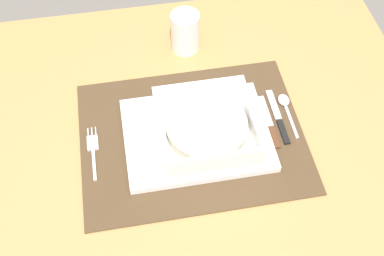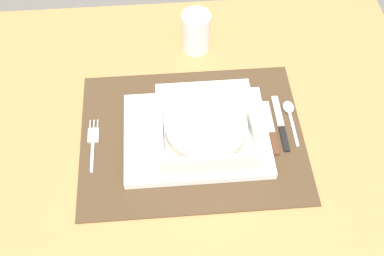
{
  "view_description": "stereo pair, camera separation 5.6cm",
  "coord_description": "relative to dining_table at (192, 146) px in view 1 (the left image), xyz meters",
  "views": [
    {
      "loc": [
        -0.11,
        -0.63,
        1.54
      ],
      "look_at": [
        -0.01,
        -0.05,
        0.76
      ],
      "focal_mm": 46.56,
      "sensor_mm": 36.0,
      "label": 1
    },
    {
      "loc": [
        -0.05,
        -0.64,
        1.54
      ],
      "look_at": [
        -0.01,
        -0.05,
        0.76
      ],
      "focal_mm": 46.56,
      "sensor_mm": 36.0,
      "label": 2
    }
  ],
  "objects": [
    {
      "name": "drinking_glass",
      "position": [
        0.02,
        0.21,
        0.14
      ],
      "size": [
        0.07,
        0.07,
        0.09
      ],
      "color": "white",
      "rests_on": "dining_table"
    },
    {
      "name": "bread_knife",
      "position": [
        0.15,
        -0.05,
        0.11
      ],
      "size": [
        0.01,
        0.14,
        0.01
      ],
      "rotation": [
        0.0,
        0.0,
        -0.04
      ],
      "color": "#59331E",
      "rests_on": "placemat"
    },
    {
      "name": "spoon",
      "position": [
        0.2,
        -0.01,
        0.11
      ],
      "size": [
        0.02,
        0.11,
        0.01
      ],
      "rotation": [
        0.0,
        0.0,
        -0.0
      ],
      "color": "silver",
      "rests_on": "placemat"
    },
    {
      "name": "placemat",
      "position": [
        -0.01,
        -0.05,
        0.1
      ],
      "size": [
        0.45,
        0.35,
        0.0
      ],
      "primitive_type": "cube",
      "color": "#4C3823",
      "rests_on": "dining_table"
    },
    {
      "name": "dining_table",
      "position": [
        0.0,
        0.0,
        0.0
      ],
      "size": [
        0.99,
        0.74,
        0.73
      ],
      "color": "#B2844C",
      "rests_on": "ground"
    },
    {
      "name": "ground_plane",
      "position": [
        0.0,
        0.0,
        -0.63
      ],
      "size": [
        6.0,
        6.0,
        0.0
      ],
      "primitive_type": "plane",
      "color": "slate"
    },
    {
      "name": "serving_plate",
      "position": [
        0.0,
        -0.05,
        0.11
      ],
      "size": [
        0.29,
        0.22,
        0.02
      ],
      "primitive_type": "cube",
      "color": "white",
      "rests_on": "placemat"
    },
    {
      "name": "fork",
      "position": [
        -0.21,
        -0.05,
        0.11
      ],
      "size": [
        0.02,
        0.13,
        0.0
      ],
      "rotation": [
        0.0,
        0.0,
        -0.02
      ],
      "color": "silver",
      "rests_on": "placemat"
    },
    {
      "name": "butter_knife",
      "position": [
        0.18,
        -0.04,
        0.11
      ],
      "size": [
        0.01,
        0.14,
        0.01
      ],
      "rotation": [
        0.0,
        0.0,
        0.07
      ],
      "color": "black",
      "rests_on": "placemat"
    },
    {
      "name": "porridge_bowl",
      "position": [
        0.02,
        -0.06,
        0.14
      ],
      "size": [
        0.19,
        0.19,
        0.06
      ],
      "color": "white",
      "rests_on": "serving_plate"
    }
  ]
}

